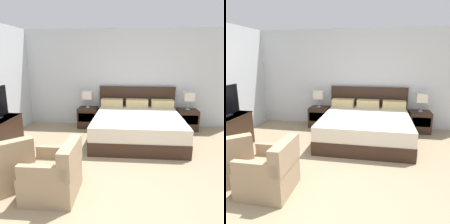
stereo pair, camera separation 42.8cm
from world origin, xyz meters
The scene contains 9 objects.
ground_plane centered at (0.00, 0.00, 0.00)m, with size 10.61×10.61×0.00m, color #998466.
wall_back centered at (0.00, 3.57, 1.28)m, with size 6.24×0.06×2.56m, color silver.
bed centered at (0.49, 2.50, 0.31)m, with size 2.01×2.10×1.08m.
nightstand_left centered at (-0.81, 3.24, 0.26)m, with size 0.51×0.46×0.53m.
nightstand_right centered at (1.79, 3.24, 0.26)m, with size 0.51×0.46×0.53m.
table_lamp_left centered at (-0.81, 3.24, 0.87)m, with size 0.25×0.25×0.45m.
table_lamp_right centered at (1.79, 3.24, 0.87)m, with size 0.25×0.25×0.45m.
armchair_by_window centered at (-1.45, 0.34, 0.28)m, with size 0.97×0.97×0.76m.
armchair_companion centered at (-0.68, 0.21, 0.28)m, with size 0.69×0.68×0.76m.
Camera 1 is at (0.32, -2.36, 1.84)m, focal length 35.00 mm.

